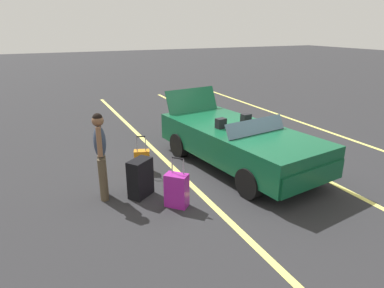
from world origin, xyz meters
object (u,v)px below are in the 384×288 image
at_px(convertible_car, 244,145).
at_px(traveler_person, 101,152).
at_px(suitcase_medium_bright, 177,190).
at_px(suitcase_large_black, 140,178).
at_px(suitcase_small_carryon, 142,161).

distance_m(convertible_car, traveler_person, 3.15).
distance_m(suitcase_medium_bright, traveler_person, 1.55).
bearing_deg(suitcase_large_black, suitcase_small_carryon, -54.73).
distance_m(convertible_car, suitcase_large_black, 2.51).
height_order(suitcase_medium_bright, traveler_person, traveler_person).
bearing_deg(suitcase_small_carryon, suitcase_medium_bright, -158.14).
relative_size(suitcase_medium_bright, suitcase_small_carryon, 1.08).
xyz_separation_m(convertible_car, suitcase_small_carryon, (-0.86, -2.12, -0.34)).
bearing_deg(convertible_car, suitcase_large_black, -92.74).
xyz_separation_m(convertible_car, suitcase_medium_bright, (0.88, -2.01, -0.28)).
height_order(suitcase_large_black, suitcase_small_carryon, suitcase_small_carryon).
relative_size(suitcase_small_carryon, traveler_person, 0.52).
height_order(suitcase_medium_bright, suitcase_small_carryon, suitcase_medium_bright).
bearing_deg(suitcase_medium_bright, traveler_person, -82.17).
bearing_deg(suitcase_small_carryon, suitcase_large_black, 179.74).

